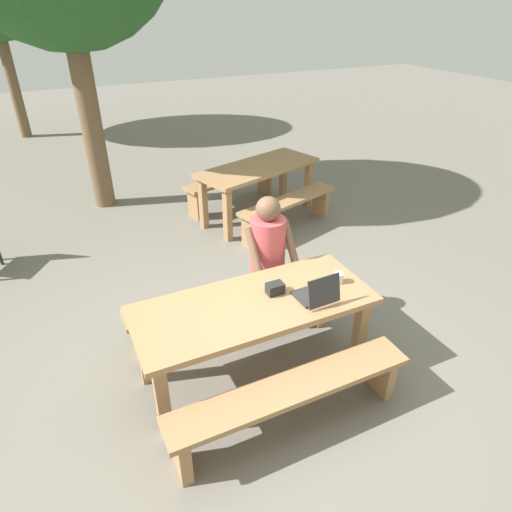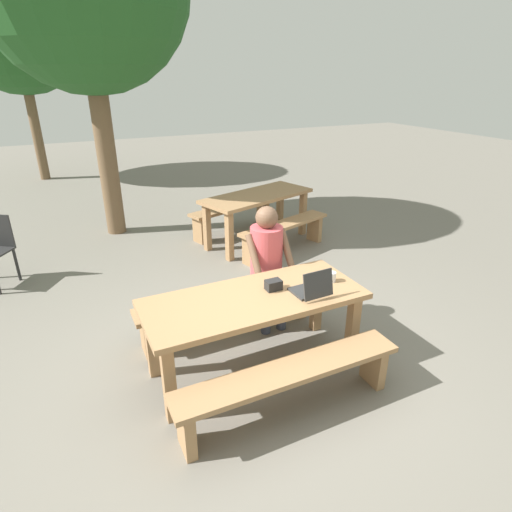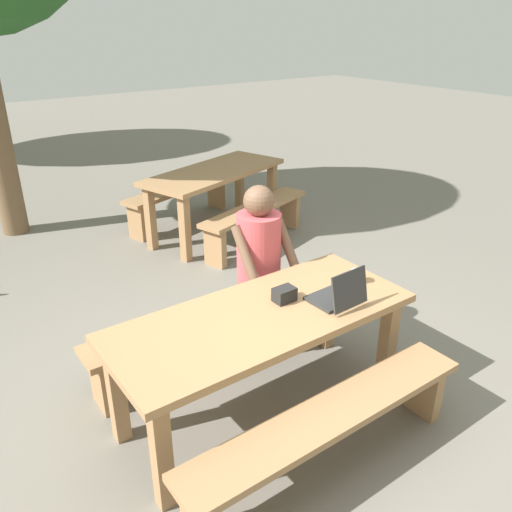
{
  "view_description": "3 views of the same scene",
  "coord_description": "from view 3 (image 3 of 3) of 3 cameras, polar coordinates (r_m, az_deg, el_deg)",
  "views": [
    {
      "loc": [
        -1.18,
        -2.52,
        2.78
      ],
      "look_at": [
        0.14,
        0.25,
        0.98
      ],
      "focal_mm": 31.16,
      "sensor_mm": 36.0,
      "label": 1
    },
    {
      "loc": [
        -1.34,
        -2.83,
        2.48
      ],
      "look_at": [
        0.14,
        0.25,
        0.98
      ],
      "focal_mm": 29.64,
      "sensor_mm": 36.0,
      "label": 2
    },
    {
      "loc": [
        -1.6,
        -2.16,
        2.36
      ],
      "look_at": [
        0.14,
        0.25,
        0.98
      ],
      "focal_mm": 36.45,
      "sensor_mm": 36.0,
      "label": 3
    }
  ],
  "objects": [
    {
      "name": "bench_far",
      "position": [
        3.8,
        -5.05,
        -7.53
      ],
      "size": [
        1.85,
        0.3,
        0.43
      ],
      "color": "#9E754C",
      "rests_on": "ground"
    },
    {
      "name": "picnic_table_mid",
      "position": [
        6.01,
        -4.57,
        8.23
      ],
      "size": [
        1.89,
        1.21,
        0.77
      ],
      "rotation": [
        0.0,
        0.0,
        0.3
      ],
      "color": "#9E754C",
      "rests_on": "ground"
    },
    {
      "name": "coffee_mug",
      "position": [
        3.53,
        10.97,
        -2.21
      ],
      "size": [
        0.08,
        0.08,
        0.09
      ],
      "color": "white",
      "rests_on": "picnic_table_front"
    },
    {
      "name": "person_seated",
      "position": [
        3.78,
        0.57,
        -0.17
      ],
      "size": [
        0.43,
        0.42,
        1.29
      ],
      "color": "#333847",
      "rests_on": "ground"
    },
    {
      "name": "picnic_table_front",
      "position": [
        3.2,
        0.64,
        -7.99
      ],
      "size": [
        1.89,
        0.79,
        0.73
      ],
      "color": "#9E754C",
      "rests_on": "ground"
    },
    {
      "name": "bench_mid_south",
      "position": [
        5.75,
        -0.03,
        4.37
      ],
      "size": [
        1.59,
        0.76,
        0.46
      ],
      "rotation": [
        0.0,
        0.0,
        0.3
      ],
      "color": "#9E754C",
      "rests_on": "ground"
    },
    {
      "name": "ground_plane",
      "position": [
        3.57,
        0.59,
        -16.37
      ],
      "size": [
        30.0,
        30.0,
        0.0
      ],
      "primitive_type": "plane",
      "color": "slate"
    },
    {
      "name": "laptop",
      "position": [
        3.25,
        9.08,
        -4.24
      ],
      "size": [
        0.29,
        0.29,
        0.25
      ],
      "rotation": [
        0.0,
        0.0,
        3.18
      ],
      "color": "#2D2D2D",
      "rests_on": "picnic_table_front"
    },
    {
      "name": "bench_near",
      "position": [
        3.0,
        8.1,
        -17.99
      ],
      "size": [
        1.85,
        0.3,
        0.43
      ],
      "color": "#9E754C",
      "rests_on": "ground"
    },
    {
      "name": "bench_mid_north",
      "position": [
        6.48,
        -8.42,
        6.52
      ],
      "size": [
        1.59,
        0.76,
        0.46
      ],
      "rotation": [
        0.0,
        0.0,
        0.3
      ],
      "color": "#9E754C",
      "rests_on": "ground"
    },
    {
      "name": "small_pouch",
      "position": [
        3.25,
        3.13,
        -4.24
      ],
      "size": [
        0.14,
        0.1,
        0.09
      ],
      "color": "black",
      "rests_on": "picnic_table_front"
    }
  ]
}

